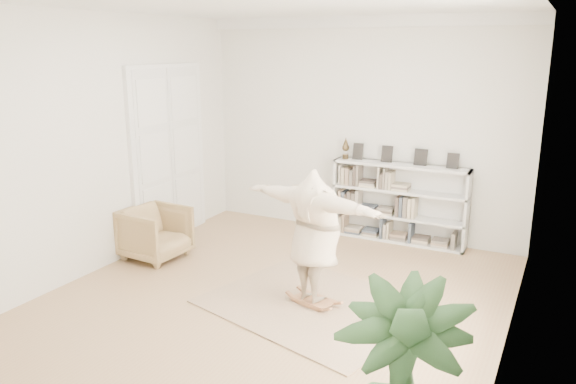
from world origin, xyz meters
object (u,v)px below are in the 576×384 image
object	(u,v)px
bookshelf	(399,204)
rocker_board	(314,300)
armchair	(156,233)
person	(315,233)

from	to	relation	value
bookshelf	rocker_board	world-z (taller)	bookshelf
armchair	rocker_board	xyz separation A→B (m)	(2.81, -0.39, -0.33)
bookshelf	person	size ratio (longest dim) A/B	1.08
rocker_board	person	xyz separation A→B (m)	(0.00, 0.00, 0.89)
bookshelf	rocker_board	bearing A→B (deg)	-94.68
armchair	rocker_board	world-z (taller)	armchair
bookshelf	person	world-z (taller)	person
bookshelf	armchair	size ratio (longest dim) A/B	2.53
rocker_board	person	size ratio (longest dim) A/B	0.27
armchair	person	size ratio (longest dim) A/B	0.43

